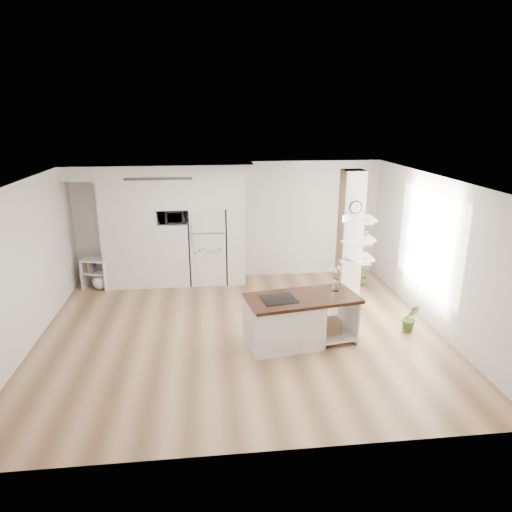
{
  "coord_description": "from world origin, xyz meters",
  "views": [
    {
      "loc": [
        -0.54,
        -7.31,
        3.74
      ],
      "look_at": [
        0.38,
        0.9,
        1.14
      ],
      "focal_mm": 32.0,
      "sensor_mm": 36.0,
      "label": 1
    }
  ],
  "objects": [
    {
      "name": "column",
      "position": [
        2.38,
        1.13,
        1.35
      ],
      "size": [
        0.69,
        0.9,
        2.7
      ],
      "color": "silver",
      "rests_on": "floor"
    },
    {
      "name": "room",
      "position": [
        0.0,
        0.0,
        1.86
      ],
      "size": [
        7.04,
        6.04,
        2.72
      ],
      "color": "white",
      "rests_on": "ground"
    },
    {
      "name": "refrigerator",
      "position": [
        -0.53,
        2.68,
        0.88
      ],
      "size": [
        0.78,
        0.69,
        1.75
      ],
      "color": "silver",
      "rests_on": "floor"
    },
    {
      "name": "floor",
      "position": [
        0.0,
        0.0,
        0.0
      ],
      "size": [
        7.0,
        6.0,
        0.01
      ],
      "primitive_type": "cube",
      "color": "tan",
      "rests_on": "ground"
    },
    {
      "name": "decor_bowl",
      "position": [
        2.3,
        0.9,
        1.0
      ],
      "size": [
        0.22,
        0.22,
        0.05
      ],
      "primitive_type": "imported",
      "color": "white",
      "rests_on": "column"
    },
    {
      "name": "bookshelf",
      "position": [
        -2.98,
        2.49,
        0.3
      ],
      "size": [
        0.64,
        0.48,
        0.68
      ],
      "rotation": [
        0.0,
        0.0,
        -0.28
      ],
      "color": "white",
      "rests_on": "floor"
    },
    {
      "name": "kitchen_island",
      "position": [
        0.8,
        -0.47,
        0.44
      ],
      "size": [
        1.96,
        1.17,
        1.4
      ],
      "rotation": [
        0.0,
        0.0,
        0.17
      ],
      "color": "white",
      "rests_on": "floor"
    },
    {
      "name": "window",
      "position": [
        3.48,
        0.3,
        1.5
      ],
      "size": [
        0.0,
        2.4,
        2.4
      ],
      "primitive_type": "plane",
      "rotation": [
        1.57,
        0.0,
        -1.57
      ],
      "color": "white",
      "rests_on": "room"
    },
    {
      "name": "microwave",
      "position": [
        -1.27,
        2.62,
        1.57
      ],
      "size": [
        0.54,
        0.37,
        0.3
      ],
      "primitive_type": "imported",
      "color": "#2D2D2D",
      "rests_on": "cabinet_wall"
    },
    {
      "name": "pendant_light",
      "position": [
        1.7,
        0.15,
        2.12
      ],
      "size": [
        0.12,
        0.12,
        0.1
      ],
      "primitive_type": "cylinder",
      "color": "white",
      "rests_on": "room"
    },
    {
      "name": "floor_plant_a",
      "position": [
        3.0,
        -0.29,
        0.27
      ],
      "size": [
        0.32,
        0.28,
        0.54
      ],
      "primitive_type": "imported",
      "rotation": [
        0.0,
        0.0,
        -0.13
      ],
      "color": "#3C6327",
      "rests_on": "floor"
    },
    {
      "name": "shelf_plant",
      "position": [
        2.63,
        1.3,
        1.52
      ],
      "size": [
        0.27,
        0.23,
        0.3
      ],
      "primitive_type": "imported",
      "color": "#3C6327",
      "rests_on": "column"
    },
    {
      "name": "floor_plant_b",
      "position": [
        2.91,
        2.05,
        0.22
      ],
      "size": [
        0.28,
        0.28,
        0.44
      ],
      "primitive_type": "imported",
      "rotation": [
        0.0,
        0.0,
        0.14
      ],
      "color": "#3C6327",
      "rests_on": "floor"
    },
    {
      "name": "cabinet_wall",
      "position": [
        -1.45,
        2.67,
        1.51
      ],
      "size": [
        4.0,
        0.71,
        2.7
      ],
      "color": "white",
      "rests_on": "floor"
    }
  ]
}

